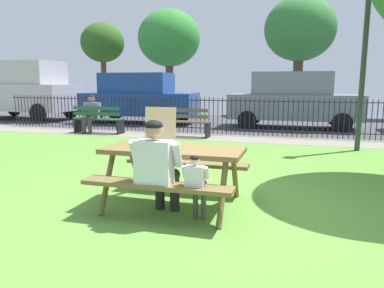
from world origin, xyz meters
name	(u,v)px	position (x,y,z in m)	size (l,w,h in m)	color
ground	(234,182)	(0.00, 1.25, -0.01)	(28.00, 10.50, 0.02)	#5F9837
cobblestone_walkway	(261,139)	(0.00, 5.80, 0.00)	(28.00, 1.40, 0.01)	gray
street_asphalt	(271,124)	(0.00, 9.76, -0.01)	(28.00, 6.51, 0.01)	#424247
picnic_table_foreground	(173,161)	(-0.58, -0.12, 0.60)	(1.81, 1.49, 0.79)	brown
pizza_box_open	(157,136)	(-0.87, 0.03, 0.89)	(0.45, 0.48, 0.50)	tan
adult_at_table	(157,165)	(-0.61, -0.62, 0.66)	(0.61, 0.59, 1.19)	black
child_at_table	(196,182)	(-0.12, -0.66, 0.50)	(0.31, 0.30, 0.81)	#414141
iron_fence_streetside	(264,117)	(0.00, 6.50, 0.58)	(18.07, 0.03, 1.13)	black
park_bench_left	(99,120)	(-5.07, 5.66, 0.42)	(1.61, 0.49, 0.85)	#235730
park_bench_center	(183,123)	(-2.27, 5.66, 0.42)	(1.61, 0.51, 0.85)	brown
person_on_park_bench	(91,112)	(-5.34, 5.68, 0.66)	(0.63, 0.62, 1.19)	#363636
lamp_post_walkway	(365,47)	(2.35, 4.73, 2.38)	(0.28, 0.28, 3.87)	#2D382D
parked_car_far_left	(23,89)	(-10.41, 8.64, 1.31)	(4.81, 2.29, 2.46)	#BBB2BE
parked_car_left	(139,97)	(-5.00, 8.64, 1.01)	(4.47, 2.06, 1.94)	navy
parked_car_center	(293,99)	(0.82, 8.64, 1.01)	(4.41, 1.94, 1.94)	slate
far_tree_left	(103,43)	(-9.70, 14.29, 3.73)	(2.41, 2.41, 4.86)	brown
far_tree_midleft	(169,39)	(-5.74, 14.29, 3.85)	(3.29, 3.29, 5.37)	brown
far_tree_center	(300,30)	(0.92, 14.29, 4.06)	(3.38, 3.38, 5.63)	brown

